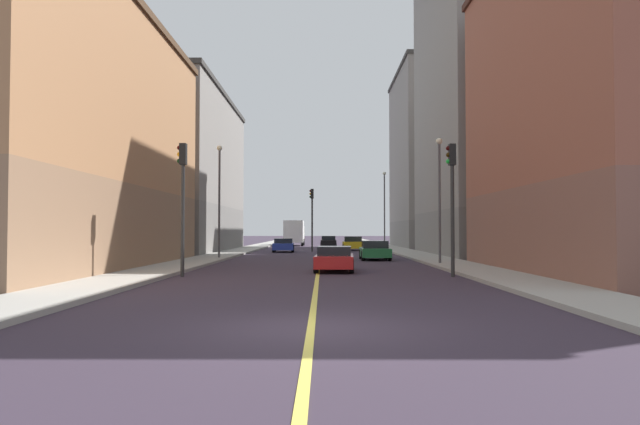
# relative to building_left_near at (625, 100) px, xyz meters

# --- Properties ---
(ground_plane) EXTENTS (400.00, 400.00, 0.00)m
(ground_plane) POSITION_rel_building_left_near_xyz_m (-13.75, -14.29, -7.80)
(ground_plane) COLOR #342938
(ground_plane) RESTS_ON ground
(sidewalk_left) EXTENTS (2.72, 168.00, 0.15)m
(sidewalk_left) POSITION_rel_building_left_near_xyz_m (-6.29, 34.71, -7.72)
(sidewalk_left) COLOR #9E9B93
(sidewalk_left) RESTS_ON ground
(sidewalk_right) EXTENTS (2.72, 168.00, 0.15)m
(sidewalk_right) POSITION_rel_building_left_near_xyz_m (-21.20, 34.71, -7.72)
(sidewalk_right) COLOR #9E9B93
(sidewalk_right) RESTS_ON ground
(lane_center_stripe) EXTENTS (0.16, 154.00, 0.01)m
(lane_center_stripe) POSITION_rel_building_left_near_xyz_m (-13.75, 34.71, -7.79)
(lane_center_stripe) COLOR #E5D14C
(lane_center_stripe) RESTS_ON ground
(building_left_near) EXTENTS (10.17, 18.08, 15.57)m
(building_left_near) POSITION_rel_building_left_near_xyz_m (0.00, 0.00, 0.00)
(building_left_near) COLOR brown
(building_left_near) RESTS_ON ground
(building_left_mid) EXTENTS (10.17, 17.99, 24.37)m
(building_left_mid) POSITION_rel_building_left_near_xyz_m (0.00, 19.69, 4.40)
(building_left_mid) COLOR slate
(building_left_mid) RESTS_ON ground
(building_left_far) EXTENTS (10.17, 17.22, 20.18)m
(building_left_far) POSITION_rel_building_left_near_xyz_m (0.00, 40.67, 2.30)
(building_left_far) COLOR slate
(building_left_far) RESTS_ON ground
(building_right_corner) EXTENTS (10.17, 24.62, 13.37)m
(building_right_corner) POSITION_rel_building_left_near_xyz_m (-27.49, 2.86, -1.10)
(building_right_corner) COLOR #8F6B4F
(building_right_corner) RESTS_ON ground
(building_right_midblock) EXTENTS (10.17, 23.92, 14.62)m
(building_right_midblock) POSITION_rel_building_left_near_xyz_m (-27.49, 28.24, -0.48)
(building_right_midblock) COLOR slate
(building_right_midblock) RESTS_ON ground
(traffic_light_left_near) EXTENTS (0.40, 0.32, 5.60)m
(traffic_light_left_near) POSITION_rel_building_left_near_xyz_m (-8.07, -1.40, -4.14)
(traffic_light_left_near) COLOR #2D2D2D
(traffic_light_left_near) RESTS_ON ground
(traffic_light_right_near) EXTENTS (0.40, 0.32, 5.63)m
(traffic_light_right_near) POSITION_rel_building_left_near_xyz_m (-19.46, -1.40, -4.13)
(traffic_light_right_near) COLOR #2D2D2D
(traffic_light_right_near) RESTS_ON ground
(traffic_light_median_far) EXTENTS (0.40, 0.32, 5.82)m
(traffic_light_median_far) POSITION_rel_building_left_near_xyz_m (-14.54, 28.21, -4.01)
(traffic_light_median_far) COLOR #2D2D2D
(traffic_light_median_far) RESTS_ON ground
(street_lamp_left_near) EXTENTS (0.36, 0.36, 6.94)m
(street_lamp_left_near) POSITION_rel_building_left_near_xyz_m (-7.05, 6.30, -3.43)
(street_lamp_left_near) COLOR #4C4C51
(street_lamp_left_near) RESTS_ON ground
(street_lamp_right_near) EXTENTS (0.36, 0.36, 7.50)m
(street_lamp_right_near) POSITION_rel_building_left_near_xyz_m (-20.44, 12.84, -3.13)
(street_lamp_right_near) COLOR #4C4C51
(street_lamp_right_near) RESTS_ON ground
(street_lamp_left_far) EXTENTS (0.36, 0.36, 8.00)m
(street_lamp_left_far) POSITION_rel_building_left_near_xyz_m (-7.05, 35.25, -2.87)
(street_lamp_left_far) COLOR #4C4C51
(street_lamp_left_far) RESTS_ON ground
(car_black) EXTENTS (1.87, 4.51, 1.33)m
(car_black) POSITION_rel_building_left_near_xyz_m (-12.87, 41.07, -7.14)
(car_black) COLOR black
(car_black) RESTS_ON ground
(car_green) EXTENTS (1.96, 4.23, 1.27)m
(car_green) POSITION_rel_building_left_near_xyz_m (-10.07, 12.79, -7.17)
(car_green) COLOR #1E6B38
(car_green) RESTS_ON ground
(car_red) EXTENTS (1.96, 3.99, 1.19)m
(car_red) POSITION_rel_building_left_near_xyz_m (-12.97, 1.76, -7.20)
(car_red) COLOR red
(car_red) RESTS_ON ground
(car_yellow) EXTENTS (1.97, 4.09, 1.37)m
(car_yellow) POSITION_rel_building_left_near_xyz_m (-10.59, 31.44, -7.13)
(car_yellow) COLOR gold
(car_yellow) RESTS_ON ground
(car_blue) EXTENTS (2.02, 4.20, 1.23)m
(car_blue) POSITION_rel_building_left_near_xyz_m (-17.10, 26.88, -7.19)
(car_blue) COLOR #23389E
(car_blue) RESTS_ON ground
(box_truck) EXTENTS (2.51, 6.74, 3.20)m
(box_truck) POSITION_rel_building_left_near_xyz_m (-17.21, 48.80, -6.10)
(box_truck) COLOR beige
(box_truck) RESTS_ON ground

